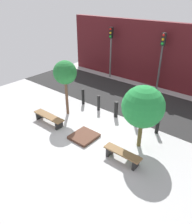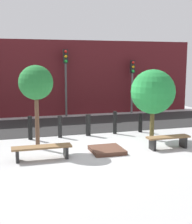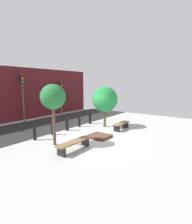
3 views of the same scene
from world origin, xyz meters
TOP-DOWN VIEW (x-y plane):
  - ground_plane at (0.00, 0.00)m, footprint 18.00×18.00m
  - road_strip at (0.00, 4.56)m, footprint 18.00×4.39m
  - building_facade at (0.00, 7.78)m, footprint 16.20×0.50m
  - bench_left at (-2.29, -0.66)m, footprint 1.93×0.46m
  - bench_right at (2.29, -0.66)m, footprint 1.62×0.42m
  - planter_bed at (0.00, -0.46)m, footprint 1.10×1.17m
  - tree_behind_left_bench at (-2.29, 0.67)m, footprint 1.23×1.23m
  - tree_behind_right_bench at (2.29, 0.67)m, footprint 1.77×1.77m
  - bollard_far_left at (-2.44, 2.11)m, footprint 0.18×0.18m
  - bollard_left at (-1.22, 2.11)m, footprint 0.17×0.17m
  - bollard_center at (0.00, 2.11)m, footprint 0.21×0.21m
  - bollard_right at (1.22, 2.11)m, footprint 0.17×0.17m
  - bollard_far_right at (2.44, 2.11)m, footprint 0.18×0.18m
  - traffic_light_mid_west at (0.00, 7.04)m, footprint 0.28×0.27m
  - traffic_light_mid_east at (4.09, 7.04)m, footprint 0.28×0.27m

SIDE VIEW (x-z plane):
  - ground_plane at x=0.00m, z-range 0.00..0.00m
  - road_strip at x=0.00m, z-range 0.00..0.01m
  - planter_bed at x=0.00m, z-range 0.00..0.14m
  - bench_left at x=-2.29m, z-range 0.10..0.55m
  - bench_right at x=2.29m, z-range 0.10..0.56m
  - bollard_far_right at x=2.44m, z-range 0.00..0.85m
  - bollard_center at x=0.00m, z-range 0.00..0.92m
  - bollard_left at x=-1.22m, z-range 0.00..0.92m
  - bollard_far_left at x=-2.44m, z-range 0.00..0.97m
  - bollard_right at x=1.22m, z-range 0.00..1.00m
  - tree_behind_right_bench at x=2.29m, z-range 0.53..3.38m
  - building_facade at x=0.00m, z-range 0.00..4.38m
  - traffic_light_mid_east at x=4.09m, z-range 0.63..3.86m
  - tree_behind_left_bench at x=-2.29m, z-range 0.87..3.90m
  - traffic_light_mid_west at x=0.00m, z-range 0.72..4.54m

